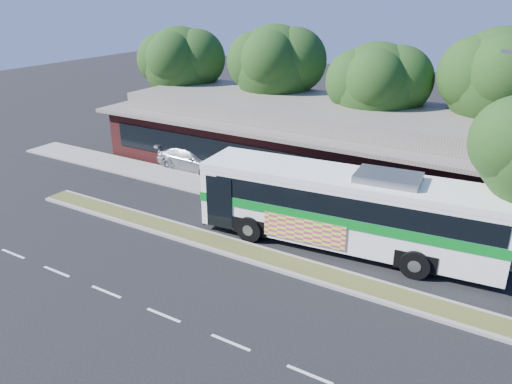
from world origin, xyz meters
TOP-DOWN VIEW (x-y plane):
  - ground at (0.00, 0.00)m, footprint 120.00×120.00m
  - median_strip at (0.00, 0.60)m, footprint 26.00×1.10m
  - sidewalk at (0.00, 6.40)m, footprint 44.00×2.60m
  - parking_lot at (-18.00, 10.00)m, footprint 14.00×12.00m
  - plaza_building at (0.00, 12.99)m, footprint 33.20×11.20m
  - lamp_post at (9.56, 6.00)m, footprint 0.93×0.18m
  - tree_bg_a at (-14.58, 15.14)m, footprint 6.47×5.80m
  - tree_bg_b at (-6.57, 16.14)m, footprint 6.69×6.00m
  - tree_bg_c at (1.40, 15.13)m, footprint 6.24×5.60m
  - tree_bg_d at (8.45, 16.15)m, footprint 6.91×6.20m
  - transit_bus at (3.79, 3.57)m, footprint 14.08×4.32m
  - sedan at (-9.00, 8.51)m, footprint 5.28×2.19m

SIDE VIEW (x-z plane):
  - ground at x=0.00m, z-range 0.00..0.00m
  - parking_lot at x=-18.00m, z-range 0.00..0.01m
  - sidewalk at x=0.00m, z-range 0.00..0.12m
  - median_strip at x=0.00m, z-range 0.00..0.15m
  - sedan at x=-9.00m, z-range 0.00..1.53m
  - plaza_building at x=0.00m, z-range -0.10..4.35m
  - transit_bus at x=3.79m, z-range 0.22..4.11m
  - lamp_post at x=9.56m, z-range 0.37..9.44m
  - tree_bg_c at x=1.40m, z-range 1.46..9.72m
  - tree_bg_a at x=-14.58m, z-range 1.55..10.18m
  - tree_bg_b at x=-6.57m, z-range 1.64..10.64m
  - tree_bg_d at x=8.45m, z-range 1.73..11.10m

